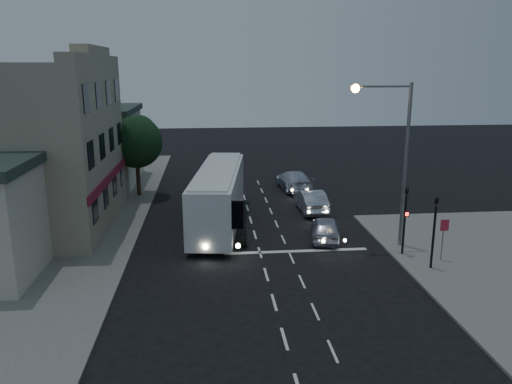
{
  "coord_description": "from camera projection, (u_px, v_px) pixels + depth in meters",
  "views": [
    {
      "loc": [
        -2.65,
        -23.62,
        9.92
      ],
      "look_at": [
        0.25,
        6.89,
        2.2
      ],
      "focal_mm": 35.0,
      "sensor_mm": 36.0,
      "label": 1
    }
  ],
  "objects": [
    {
      "name": "low_building_north",
      "position": [
        82.0,
        145.0,
        42.7
      ],
      "size": [
        9.4,
        9.4,
        6.5
      ],
      "color": "beige",
      "rests_on": "sidewalk_far"
    },
    {
      "name": "car_suv",
      "position": [
        325.0,
        228.0,
        29.34
      ],
      "size": [
        2.38,
        4.27,
        1.37
      ],
      "primitive_type": "imported",
      "rotation": [
        0.0,
        0.0,
        2.94
      ],
      "color": "#AEB2C2",
      "rests_on": "ground"
    },
    {
      "name": "traffic_signal_main",
      "position": [
        405.0,
        213.0,
        26.32
      ],
      "size": [
        0.25,
        0.35,
        4.1
      ],
      "color": "black",
      "rests_on": "sidewalk_near"
    },
    {
      "name": "main_building",
      "position": [
        25.0,
        146.0,
        30.64
      ],
      "size": [
        10.12,
        12.0,
        11.0
      ],
      "color": "gray",
      "rests_on": "sidewalk_far"
    },
    {
      "name": "tour_bus",
      "position": [
        219.0,
        195.0,
        31.73
      ],
      "size": [
        3.96,
        12.35,
        3.72
      ],
      "rotation": [
        0.0,
        0.0,
        -0.12
      ],
      "color": "white",
      "rests_on": "ground"
    },
    {
      "name": "ground",
      "position": [
        264.0,
        267.0,
        25.46
      ],
      "size": [
        120.0,
        120.0,
        0.0
      ],
      "primitive_type": "plane",
      "color": "black"
    },
    {
      "name": "car_sedan_b",
      "position": [
        294.0,
        180.0,
        41.24
      ],
      "size": [
        2.65,
        5.59,
        1.57
      ],
      "primitive_type": "imported",
      "rotation": [
        0.0,
        0.0,
        3.23
      ],
      "color": "silver",
      "rests_on": "ground"
    },
    {
      "name": "car_sedan_a",
      "position": [
        311.0,
        200.0,
        35.09
      ],
      "size": [
        1.76,
        4.73,
        1.55
      ],
      "primitive_type": "imported",
      "rotation": [
        0.0,
        0.0,
        3.17
      ],
      "color": "silver",
      "rests_on": "ground"
    },
    {
      "name": "sidewalk_far",
      "position": [
        49.0,
        225.0,
        31.98
      ],
      "size": [
        12.0,
        50.0,
        0.12
      ],
      "primitive_type": "cube",
      "color": "slate",
      "rests_on": "ground"
    },
    {
      "name": "road_markings",
      "position": [
        280.0,
        243.0,
        28.77
      ],
      "size": [
        8.0,
        30.55,
        0.01
      ],
      "color": "silver",
      "rests_on": "ground"
    },
    {
      "name": "streetlight",
      "position": [
        395.0,
        147.0,
        26.86
      ],
      "size": [
        3.32,
        0.44,
        9.0
      ],
      "color": "slate",
      "rests_on": "sidewalk_near"
    },
    {
      "name": "traffic_signal_side",
      "position": [
        435.0,
        224.0,
        24.48
      ],
      "size": [
        0.18,
        0.15,
        4.1
      ],
      "color": "black",
      "rests_on": "sidewalk_near"
    },
    {
      "name": "street_tree",
      "position": [
        136.0,
        140.0,
        38.12
      ],
      "size": [
        4.0,
        4.0,
        6.2
      ],
      "color": "black",
      "rests_on": "sidewalk_far"
    },
    {
      "name": "regulatory_sign",
      "position": [
        444.0,
        233.0,
        25.7
      ],
      "size": [
        0.45,
        0.12,
        2.2
      ],
      "color": "slate",
      "rests_on": "sidewalk_near"
    }
  ]
}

